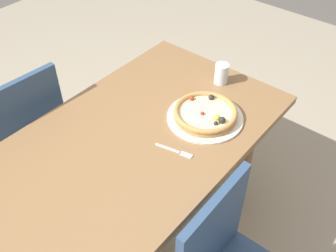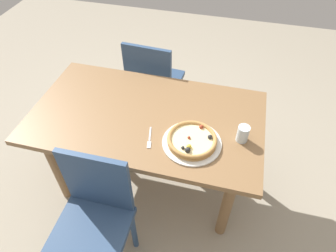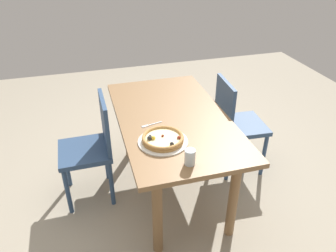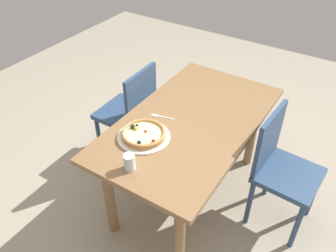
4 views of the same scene
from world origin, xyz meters
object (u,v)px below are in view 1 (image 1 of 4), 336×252
Objects in this scene: plate at (205,117)px; fork at (177,152)px; chair_near at (23,135)px; dining_table at (130,158)px; pizza at (206,113)px; drinking_glass at (221,74)px.

fork is (0.24, 0.03, -0.00)m from plate.
chair_near is at bearing -59.34° from plate.
chair_near is at bearing -76.92° from dining_table.
pizza is 1.72× the size of fork.
chair_near is 8.68× the size of drinking_glass.
plate is at bearing 84.58° from fork.
pizza is at bearing 19.86° from drinking_glass.
chair_near is 1.05m from drinking_glass.
drinking_glass is at bearing -160.30° from plate.
pizza is at bearing 153.21° from dining_table.
fork is at bearing 14.06° from drinking_glass.
pizza is at bearing -55.74° from chair_near.
drinking_glass reaches higher than pizza.
chair_near is 3.15× the size of pizza.
drinking_glass is (-0.51, -0.13, 0.05)m from fork.
dining_table is 0.24m from fork.
fork is 1.60× the size of drinking_glass.
chair_near is (0.15, -0.63, -0.13)m from dining_table.
drinking_glass is (-0.27, -0.10, 0.05)m from plate.
chair_near is 0.88m from fork.
pizza reaches higher than fork.
chair_near reaches higher than pizza.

